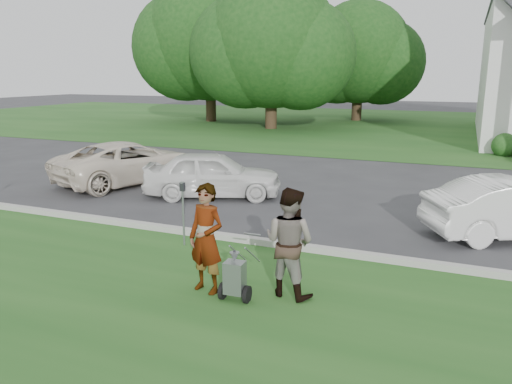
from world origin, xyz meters
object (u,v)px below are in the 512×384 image
Objects in this scene: tree_left at (271,48)px; person_right at (289,243)px; car_a at (129,162)px; car_b at (213,174)px; person_left at (206,239)px; striping_cart at (235,278)px; parking_meter_near at (183,206)px; tree_back at (359,57)px; tree_far at (209,43)px.

tree_left reaches higher than person_right.
car_b is at bearing -171.06° from car_a.
person_left is at bearing 154.49° from car_a.
car_b is at bearing -74.24° from tree_left.
person_right reaches higher than striping_cart.
person_right is 1.30× the size of parking_meter_near.
person_left reaches higher than person_right.
person_right is (0.72, 0.54, 0.52)m from striping_cart.
car_b is (-2.96, 5.91, -0.24)m from person_left.
person_left is at bearing -82.79° from tree_back.
car_a is (7.59, -20.32, -5.00)m from tree_far.
tree_far reaches higher than striping_cart.
person_right is (1.30, 0.40, -0.02)m from person_left.
tree_back is at bearing 26.56° from tree_far.
parking_meter_near reaches higher than car_a.
tree_left is 6.73m from tree_far.
tree_left is 0.91× the size of tree_far.
car_b is at bearing 109.28° from parking_meter_near.
tree_far is 28.45m from parking_meter_near.
striping_cart is 9.74m from car_a.
person_left is 0.37× the size of car_a.
car_a reaches higher than car_b.
parking_meter_near is (-2.11, 1.97, 0.49)m from striping_cart.
striping_cart is at bearing -43.04° from parking_meter_near.
car_a is at bearing -69.51° from tree_far.
tree_left is 23.42m from parking_meter_near.
tree_back is 1.94× the size of car_a.
tree_far is 6.44× the size of person_right.
tree_left is at bearing 121.07° from person_left.
tree_far is 11.92× the size of striping_cart.
striping_cart is 0.20× the size of car_a.
parking_meter_near is (2.51, -30.09, -3.85)m from tree_back.
person_right is at bearing -68.34° from tree_left.
person_left is (14.04, -26.92, -4.77)m from tree_far.
car_a is (-7.03, 6.74, 0.30)m from striping_cart.
tree_left is 1.11× the size of tree_back.
striping_cart is 0.70× the size of parking_meter_near.
car_a is at bearing 135.87° from parking_meter_near.
tree_back reaches higher than person_left.
car_a is (-2.41, -25.32, -4.04)m from tree_back.
parking_meter_near is (-2.83, 1.43, -0.03)m from person_right.
tree_back is at bearing 94.77° from parking_meter_near.
tree_far reaches higher than person_left.
tree_far reaches higher than car_b.
car_b is (-1.43, 4.08, -0.20)m from parking_meter_near.
tree_left is 2.66× the size of car_b.
car_b is at bearing -62.19° from tree_far.
tree_far is 11.22m from tree_back.
tree_back is 6.92× the size of parking_meter_near.
parking_meter_near is (6.51, -22.09, -4.23)m from tree_left.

